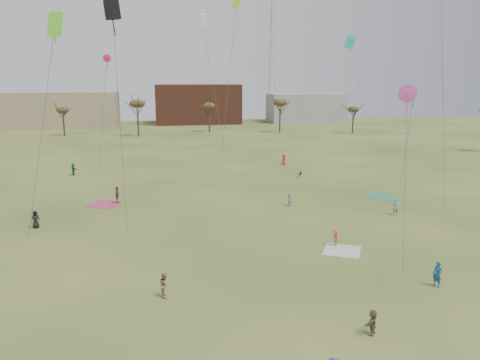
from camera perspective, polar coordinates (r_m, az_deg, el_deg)
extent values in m
plane|color=#3B591B|center=(29.59, 4.11, -15.62)|extent=(260.00, 260.00, 0.00)
imported|color=navy|center=(34.50, 23.51, -10.77)|extent=(0.67, 0.77, 1.79)
imported|color=#96745F|center=(30.84, -9.41, -12.82)|extent=(0.66, 0.83, 1.65)
imported|color=brown|center=(27.48, 16.26, -16.74)|extent=(1.28, 1.29, 1.49)
imported|color=black|center=(47.65, -24.24, -4.51)|extent=(0.99, 0.91, 1.69)
imported|color=#D15B27|center=(39.82, 11.87, -7.11)|extent=(0.72, 1.01, 1.42)
imported|color=#7193BC|center=(50.03, 18.91, -3.17)|extent=(0.75, 0.57, 1.86)
imported|color=#883865|center=(53.72, -15.13, -1.80)|extent=(0.66, 1.21, 1.96)
imported|color=#BDBDBD|center=(51.04, 6.23, -2.47)|extent=(0.87, 0.90, 1.46)
imported|color=#2A7E39|center=(71.11, -20.16, 1.28)|extent=(1.27, 1.72, 1.80)
imported|color=red|center=(75.42, 5.51, 2.57)|extent=(0.96, 0.86, 1.65)
cube|color=silver|center=(39.10, 12.67, -8.63)|extent=(3.92, 3.92, 0.03)
cube|color=#B83865|center=(53.71, -16.56, -2.97)|extent=(4.19, 4.19, 0.03)
cube|color=#328B5C|center=(57.32, 17.43, -2.05)|extent=(4.41, 4.41, 0.03)
cube|color=#151B39|center=(65.78, 7.40, 0.66)|extent=(0.55, 0.55, 0.04)
cube|color=#151B39|center=(65.82, 7.59, 0.87)|extent=(0.18, 0.51, 0.44)
cube|color=#59D024|center=(39.45, -22.16, 17.64)|extent=(0.97, 0.97, 1.91)
cube|color=#59D024|center=(39.39, -22.08, 16.68)|extent=(0.08, 0.08, 1.72)
cylinder|color=#4C4C51|center=(40.11, -23.63, 5.12)|extent=(3.68, 0.46, 17.14)
cone|color=#DC45A8|center=(37.20, 20.24, 10.14)|extent=(1.40, 0.10, 1.40)
cube|color=#DC45A8|center=(37.24, 20.13, 8.77)|extent=(0.08, 0.08, 2.29)
cylinder|color=#4C4C51|center=(34.86, 19.98, 0.10)|extent=(2.55, 5.67, 11.97)
cylinder|color=#4C4C51|center=(50.29, 24.06, 10.43)|extent=(1.83, 1.79, 24.15)
cube|color=black|center=(39.37, -15.73, 19.85)|extent=(0.86, 0.86, 1.48)
cube|color=black|center=(39.27, -15.65, 18.61)|extent=(0.08, 0.08, 2.21)
cylinder|color=#4C4C51|center=(38.74, -14.78, 6.42)|extent=(0.31, 1.00, 18.33)
cone|color=blue|center=(53.94, 20.95, 10.07)|extent=(1.03, 0.08, 1.03)
cube|color=blue|center=(53.96, 20.90, 9.37)|extent=(0.08, 0.08, 1.69)
cylinder|color=#4C4C51|center=(54.78, 20.12, 4.15)|extent=(0.28, 1.03, 11.42)
cube|color=#99D723|center=(68.92, -0.44, 21.63)|extent=(1.02, 1.02, 2.00)
cube|color=#99D723|center=(68.81, -0.44, 21.06)|extent=(0.08, 0.08, 1.80)
cylinder|color=#4C4C51|center=(66.44, -1.47, 11.65)|extent=(2.94, 2.96, 23.83)
cone|color=#C81557|center=(65.06, -16.34, 14.44)|extent=(1.02, 0.07, 1.02)
cube|color=#C81557|center=(65.04, -16.31, 13.87)|extent=(0.08, 0.08, 1.67)
cylinder|color=#4C4C51|center=(64.59, -16.82, 7.46)|extent=(1.94, 1.55, 15.66)
cube|color=#189274|center=(84.41, 13.64, 16.45)|extent=(1.10, 1.10, 2.16)
cube|color=#189274|center=(84.36, 13.61, 15.94)|extent=(0.08, 0.08, 1.94)
cylinder|color=#4C4C51|center=(83.80, 14.93, 9.85)|extent=(4.01, 2.81, 19.15)
cube|color=white|center=(71.69, -4.78, 19.36)|extent=(0.94, 0.94, 1.61)
cube|color=white|center=(71.59, -4.77, 18.62)|extent=(0.08, 0.08, 2.41)
cylinder|color=#4C4C51|center=(69.95, -3.21, 10.74)|extent=(3.19, 2.98, 21.50)
cylinder|color=#3A2B1E|center=(120.18, -21.18, 6.19)|extent=(0.40, 0.40, 4.32)
ellipsoid|color=#473D1E|center=(119.84, -21.34, 8.17)|extent=(3.02, 3.02, 1.58)
cylinder|color=#3A2B1E|center=(113.95, -12.64, 6.69)|extent=(0.40, 0.40, 5.40)
ellipsoid|color=#473D1E|center=(113.55, -12.76, 9.31)|extent=(3.78, 3.78, 1.98)
cylinder|color=#3A2B1E|center=(120.47, -3.86, 7.11)|extent=(0.40, 0.40, 4.68)
ellipsoid|color=#473D1E|center=(120.11, -3.89, 9.26)|extent=(3.28, 3.28, 1.72)
cylinder|color=#3A2B1E|center=(119.74, 5.01, 7.20)|extent=(0.40, 0.40, 5.28)
ellipsoid|color=#473D1E|center=(119.37, 5.06, 9.64)|extent=(3.70, 3.70, 1.94)
cylinder|color=#3A2B1E|center=(121.01, 13.95, 6.68)|extent=(0.40, 0.40, 4.20)
ellipsoid|color=#473D1E|center=(120.68, 14.05, 8.59)|extent=(2.94, 2.94, 1.54)
cube|color=#937F60|center=(143.42, -21.50, 8.22)|extent=(32.00, 14.00, 10.00)
cube|color=brown|center=(145.92, -5.36, 9.50)|extent=(26.00, 16.00, 12.00)
cube|color=gray|center=(150.89, 8.25, 8.95)|extent=(24.00, 12.00, 9.00)
cylinder|color=#9EA3A8|center=(154.90, 4.29, 14.51)|extent=(0.16, 0.16, 38.00)
cylinder|color=#9EA3A8|center=(155.34, 3.72, 14.51)|extent=(0.16, 0.16, 38.00)
cylinder|color=#9EA3A8|center=(153.82, 3.86, 14.53)|extent=(0.16, 0.16, 38.00)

